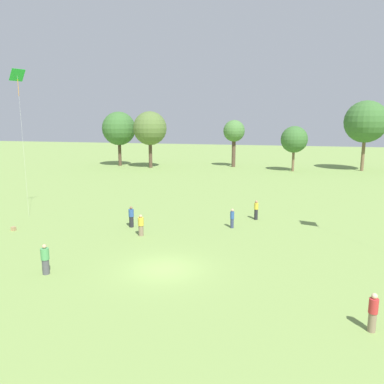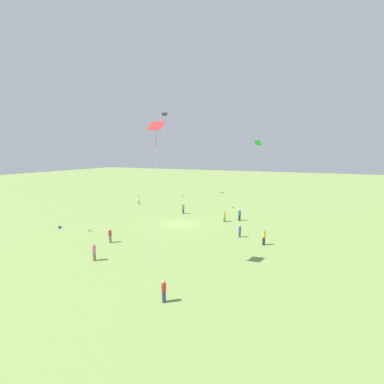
% 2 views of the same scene
% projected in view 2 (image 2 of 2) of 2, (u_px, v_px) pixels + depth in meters
% --- Properties ---
extents(ground_plane, '(240.00, 240.00, 0.00)m').
position_uv_depth(ground_plane, '(180.00, 224.00, 38.91)').
color(ground_plane, '#7A994C').
extents(person_0, '(0.52, 0.52, 1.70)m').
position_uv_depth(person_0, '(94.00, 252.00, 25.58)').
color(person_0, '#847056').
rests_on(person_0, ground_plane).
extents(person_1, '(0.58, 0.58, 1.67)m').
position_uv_depth(person_1, '(224.00, 217.00, 40.06)').
color(person_1, '#847056').
rests_on(person_1, ground_plane).
extents(person_2, '(0.37, 0.37, 1.63)m').
position_uv_depth(person_2, '(240.00, 231.00, 32.68)').
color(person_2, '#333D5B').
rests_on(person_2, ground_plane).
extents(person_3, '(0.48, 0.48, 1.69)m').
position_uv_depth(person_3, '(164.00, 291.00, 18.41)').
color(person_3, '#333D5B').
rests_on(person_3, ground_plane).
extents(person_4, '(0.62, 0.62, 1.79)m').
position_uv_depth(person_4, '(183.00, 209.00, 45.50)').
color(person_4, '#4C4C51').
rests_on(person_4, ground_plane).
extents(person_5, '(0.43, 0.43, 1.80)m').
position_uv_depth(person_5, '(139.00, 200.00, 53.73)').
color(person_5, '#847056').
rests_on(person_5, ground_plane).
extents(person_6, '(0.46, 0.46, 1.76)m').
position_uv_depth(person_6, '(264.00, 238.00, 29.91)').
color(person_6, '#232328').
rests_on(person_6, ground_plane).
extents(person_7, '(0.40, 0.40, 1.71)m').
position_uv_depth(person_7, '(110.00, 236.00, 30.76)').
color(person_7, '#847056').
rests_on(person_7, ground_plane).
extents(person_8, '(0.61, 0.61, 1.76)m').
position_uv_depth(person_8, '(239.00, 215.00, 40.80)').
color(person_8, '#232328').
rests_on(person_8, ground_plane).
extents(kite_0, '(1.21, 1.42, 13.37)m').
position_uv_depth(kite_0, '(156.00, 130.00, 21.87)').
color(kite_0, red).
rests_on(kite_0, ground_plane).
extents(kite_1, '(1.37, 1.55, 20.62)m').
position_uv_depth(kite_1, '(165.00, 117.00, 63.34)').
color(kite_1, black).
rests_on(kite_1, ground_plane).
extents(kite_2, '(1.15, 1.38, 13.08)m').
position_uv_depth(kite_2, '(258.00, 145.00, 48.42)').
color(kite_2, green).
rests_on(kite_2, ground_plane).
extents(kite_3, '(1.03, 1.02, 11.32)m').
position_uv_depth(kite_3, '(148.00, 153.00, 60.06)').
color(kite_3, '#E54C99').
rests_on(kite_3, ground_plane).
extents(picnic_bag_0, '(0.36, 0.36, 0.39)m').
position_uv_depth(picnic_bag_0, '(90.00, 230.00, 35.23)').
color(picnic_bag_0, beige).
rests_on(picnic_bag_0, ground_plane).
extents(picnic_bag_1, '(0.32, 0.29, 0.31)m').
position_uv_depth(picnic_bag_1, '(232.00, 207.00, 50.22)').
color(picnic_bag_1, '#A58459').
rests_on(picnic_bag_1, ground_plane).
extents(picnic_bag_2, '(0.38, 0.31, 0.34)m').
position_uv_depth(picnic_bag_2, '(60.00, 227.00, 36.68)').
color(picnic_bag_2, '#33518C').
rests_on(picnic_bag_2, ground_plane).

